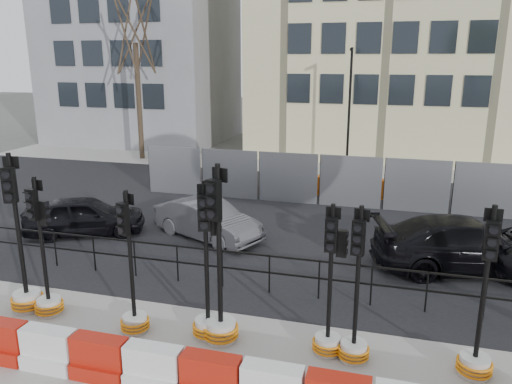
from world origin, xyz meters
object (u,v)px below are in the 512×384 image
(traffic_signal_a, at_px, (24,280))
(car_a, at_px, (85,216))
(car_c, at_px, (466,245))
(traffic_signal_d, at_px, (208,302))
(traffic_signal_h, at_px, (477,343))

(traffic_signal_a, height_order, car_a, traffic_signal_a)
(car_a, bearing_deg, car_c, -113.37)
(traffic_signal_a, distance_m, car_a, 5.03)
(traffic_signal_d, xyz_separation_m, traffic_signal_h, (5.05, 0.07, -0.12))
(traffic_signal_d, height_order, traffic_signal_h, traffic_signal_d)
(traffic_signal_a, xyz_separation_m, car_a, (-1.65, 4.75, -0.11))
(traffic_signal_h, bearing_deg, traffic_signal_d, -174.84)
(traffic_signal_a, bearing_deg, car_c, 9.74)
(traffic_signal_a, xyz_separation_m, car_c, (9.80, 5.05, -0.03))
(car_a, bearing_deg, traffic_signal_h, -137.67)
(car_a, relative_size, car_c, 0.76)
(traffic_signal_d, height_order, car_c, traffic_signal_d)
(car_a, distance_m, car_c, 11.45)
(traffic_signal_a, height_order, traffic_signal_d, traffic_signal_a)
(traffic_signal_a, distance_m, traffic_signal_h, 9.42)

